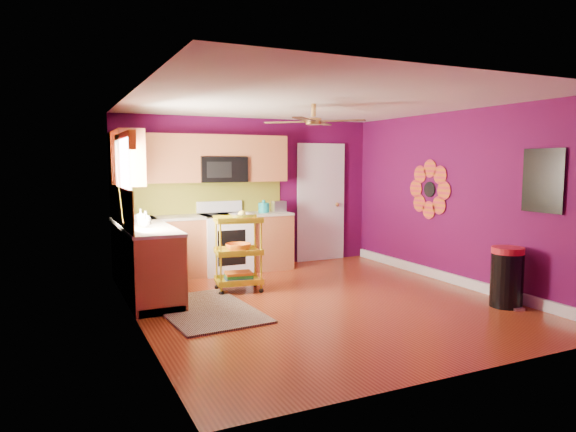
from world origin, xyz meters
TOP-DOWN VIEW (x-y plane):
  - ground at (0.00, 0.00)m, footprint 5.00×5.00m
  - room_envelope at (0.03, 0.00)m, footprint 4.54×5.04m
  - lower_cabinets at (-1.35, 1.82)m, footprint 2.81×2.31m
  - electric_range at (-0.55, 2.17)m, footprint 0.76×0.66m
  - upper_cabinetry at (-1.24, 2.17)m, footprint 2.80×2.30m
  - left_window at (-2.22, 1.05)m, footprint 0.08×1.35m
  - panel_door at (1.35, 2.47)m, footprint 0.95×0.11m
  - right_wall_art at (2.23, -0.34)m, footprint 0.04×2.74m
  - ceiling_fan at (0.00, 0.20)m, footprint 1.01×1.01m
  - shag_rug at (-1.43, 0.21)m, footprint 1.16×1.76m
  - rolling_cart at (-0.75, 0.93)m, footprint 0.68×0.53m
  - trash_can at (1.96, -1.17)m, footprint 0.51×0.51m
  - teal_kettle at (0.13, 2.20)m, footprint 0.18×0.18m
  - toaster at (0.40, 2.19)m, footprint 0.22×0.15m
  - soap_bottle_a at (-1.99, 1.32)m, footprint 0.10×0.10m
  - soap_bottle_b at (-1.92, 1.35)m, footprint 0.14×0.14m
  - counter_dish at (-1.99, 1.93)m, footprint 0.27×0.27m
  - counter_cup at (-1.98, 1.03)m, footprint 0.12×0.12m

SIDE VIEW (x-z plane):
  - ground at x=0.00m, z-range 0.00..0.00m
  - shag_rug at x=-1.43m, z-range 0.00..0.02m
  - trash_can at x=1.96m, z-range 0.00..0.74m
  - lower_cabinets at x=-1.35m, z-range -0.04..0.90m
  - electric_range at x=-0.55m, z-range -0.08..1.05m
  - rolling_cart at x=-0.75m, z-range 0.02..1.13m
  - counter_dish at x=-1.99m, z-range 0.94..1.01m
  - counter_cup at x=-1.98m, z-range 0.94..1.03m
  - teal_kettle at x=0.13m, z-range 0.92..1.13m
  - panel_door at x=1.35m, z-range -0.05..2.10m
  - toaster at x=0.40m, z-range 0.94..1.12m
  - soap_bottle_b at x=-1.92m, z-range 0.94..1.12m
  - soap_bottle_a at x=-1.99m, z-range 0.94..1.15m
  - right_wall_art at x=2.23m, z-range 0.92..1.96m
  - room_envelope at x=0.03m, z-range 0.37..2.89m
  - left_window at x=-2.22m, z-range 1.20..2.28m
  - upper_cabinetry at x=-1.24m, z-range 1.17..2.43m
  - ceiling_fan at x=0.00m, z-range 2.16..2.42m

